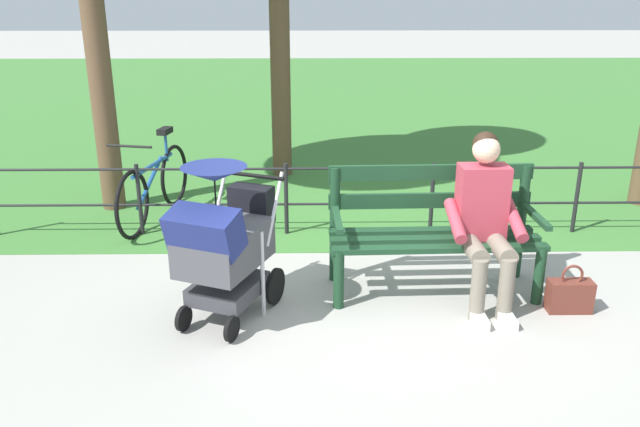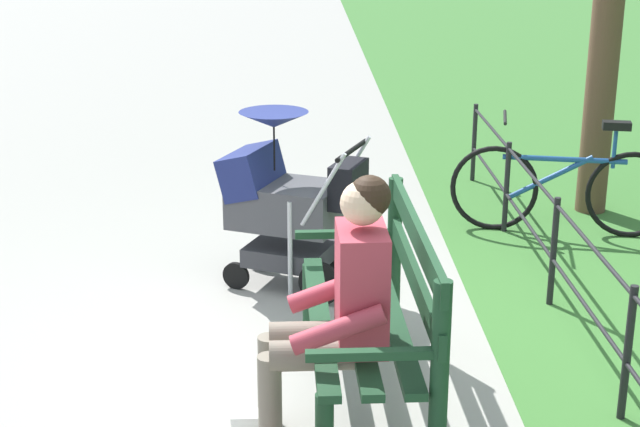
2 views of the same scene
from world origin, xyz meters
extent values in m
plane|color=#9E9B93|center=(0.00, 0.00, 0.00)|extent=(60.00, 60.00, 0.00)
cube|color=#3D7533|center=(0.00, -8.80, 0.00)|extent=(40.00, 16.00, 0.01)
cube|color=#193D23|center=(-0.48, -0.18, 0.45)|extent=(1.60, 0.15, 0.04)
cube|color=#193D23|center=(-0.49, 0.00, 0.45)|extent=(1.60, 0.15, 0.04)
cube|color=#193D23|center=(-0.49, 0.18, 0.45)|extent=(1.60, 0.15, 0.04)
cube|color=#193D23|center=(-0.48, -0.28, 0.67)|extent=(1.60, 0.08, 0.12)
cube|color=#193D23|center=(-0.48, -0.28, 0.90)|extent=(1.60, 0.08, 0.12)
cylinder|color=#193D23|center=(-1.24, 0.18, 0.23)|extent=(0.08, 0.08, 0.45)
cylinder|color=#193D23|center=(-1.23, -0.30, 0.47)|extent=(0.08, 0.08, 0.95)
cube|color=#193D23|center=(-1.24, -0.02, 0.63)|extent=(0.07, 0.56, 0.04)
cylinder|color=#193D23|center=(0.26, 0.22, 0.23)|extent=(0.08, 0.08, 0.45)
cylinder|color=#193D23|center=(0.27, -0.26, 0.47)|extent=(0.08, 0.08, 0.95)
cube|color=#193D23|center=(0.26, 0.02, 0.63)|extent=(0.07, 0.56, 0.04)
cylinder|color=slate|center=(-0.92, 0.22, 0.47)|extent=(0.15, 0.40, 0.14)
cylinder|color=slate|center=(-0.72, 0.22, 0.47)|extent=(0.15, 0.40, 0.14)
cylinder|color=slate|center=(-0.92, 0.42, 0.24)|extent=(0.11, 0.11, 0.47)
cylinder|color=slate|center=(-0.72, 0.42, 0.24)|extent=(0.11, 0.11, 0.47)
cube|color=silver|center=(-0.93, 0.50, 0.04)|extent=(0.11, 0.22, 0.07)
cube|color=silver|center=(-0.73, 0.50, 0.04)|extent=(0.11, 0.22, 0.07)
cube|color=#B23847|center=(-0.81, 0.00, 0.75)|extent=(0.37, 0.23, 0.56)
cylinder|color=#B23847|center=(-1.03, 0.11, 0.65)|extent=(0.10, 0.43, 0.23)
cylinder|color=#B23847|center=(-0.59, 0.13, 0.65)|extent=(0.10, 0.43, 0.23)
sphere|color=beige|center=(-0.81, 0.00, 1.15)|extent=(0.20, 0.20, 0.20)
sphere|color=black|center=(-0.81, -0.03, 1.18)|extent=(0.19, 0.19, 0.19)
cylinder|color=black|center=(0.73, 0.15, 0.14)|extent=(0.14, 0.27, 0.28)
cylinder|color=black|center=(1.15, -0.03, 0.14)|extent=(0.14, 0.27, 0.28)
cylinder|color=black|center=(1.00, 0.69, 0.09)|extent=(0.10, 0.18, 0.18)
cylinder|color=black|center=(1.35, 0.54, 0.09)|extent=(0.10, 0.18, 0.18)
cube|color=#38383D|center=(1.06, 0.34, 0.22)|extent=(0.59, 0.64, 0.12)
cylinder|color=silver|center=(0.81, 0.34, 0.33)|extent=(0.03, 0.03, 0.65)
cylinder|color=silver|center=(1.23, 0.16, 0.33)|extent=(0.03, 0.03, 0.65)
cube|color=#47474C|center=(1.07, 0.36, 0.55)|extent=(0.69, 0.80, 0.28)
cube|color=navy|center=(1.16, 0.58, 0.75)|extent=(0.56, 0.47, 0.33)
cylinder|color=black|center=(0.90, -0.05, 0.95)|extent=(0.49, 0.23, 0.03)
cylinder|color=silver|center=(0.72, 0.13, 0.75)|extent=(0.14, 0.28, 0.49)
cylinder|color=silver|center=(1.15, -0.04, 0.75)|extent=(0.14, 0.28, 0.49)
cone|color=navy|center=(1.10, 0.43, 1.10)|extent=(0.58, 0.58, 0.10)
cylinder|color=black|center=(1.10, 0.43, 0.92)|extent=(0.01, 0.01, 0.30)
cube|color=black|center=(0.90, -0.03, 0.73)|extent=(0.36, 0.27, 0.28)
cube|color=brown|center=(-1.44, 0.30, 0.12)|extent=(0.32, 0.14, 0.24)
torus|color=brown|center=(-1.44, 0.30, 0.29)|extent=(0.16, 0.02, 0.16)
cylinder|color=black|center=(-2.08, -1.28, 0.35)|extent=(0.04, 0.04, 0.70)
cylinder|color=black|center=(-0.69, -1.28, 0.35)|extent=(0.04, 0.04, 0.70)
cylinder|color=black|center=(0.69, -1.28, 0.35)|extent=(0.04, 0.04, 0.70)
cylinder|color=black|center=(2.08, -1.28, 0.35)|extent=(0.04, 0.04, 0.70)
cylinder|color=black|center=(0.00, -1.28, 0.65)|extent=(6.95, 0.02, 0.02)
cylinder|color=black|center=(0.00, -1.28, 0.30)|extent=(6.95, 0.02, 0.02)
cylinder|color=brown|center=(2.58, -2.09, 1.74)|extent=(0.24, 0.24, 3.48)
cylinder|color=brown|center=(0.82, -3.35, 1.68)|extent=(0.24, 0.24, 3.36)
torus|color=black|center=(2.13, -1.20, 0.33)|extent=(0.17, 0.65, 0.66)
torus|color=black|center=(1.93, -2.18, 0.33)|extent=(0.17, 0.65, 0.66)
cylinder|color=#1E4C8C|center=(2.03, -1.69, 0.58)|extent=(0.22, 0.89, 0.04)
cylinder|color=#1E4C8C|center=(2.05, -1.59, 0.43)|extent=(0.16, 0.62, 0.38)
cylinder|color=#1E4C8C|center=(1.96, -2.03, 0.68)|extent=(0.03, 0.03, 0.30)
cube|color=black|center=(1.96, -2.03, 0.85)|extent=(0.14, 0.22, 0.06)
cylinder|color=black|center=(2.12, -1.25, 0.88)|extent=(0.44, 0.11, 0.02)
camera|label=1|loc=(0.46, 4.50, 2.28)|focal=35.99mm
camera|label=2|loc=(-4.81, 0.28, 2.42)|focal=54.00mm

